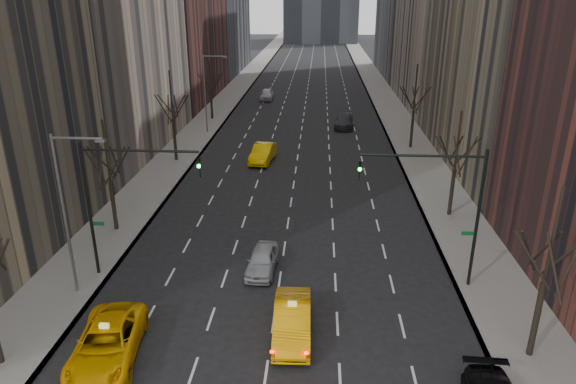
# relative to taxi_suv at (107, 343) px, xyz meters

# --- Properties ---
(sidewalk_left) EXTENTS (4.50, 320.00, 0.15)m
(sidewalk_left) POSITION_rel_taxi_suv_xyz_m (-4.95, 65.31, -0.75)
(sidewalk_left) COLOR slate
(sidewalk_left) RESTS_ON ground
(sidewalk_right) EXTENTS (4.50, 320.00, 0.15)m
(sidewalk_right) POSITION_rel_taxi_suv_xyz_m (19.55, 65.31, -0.75)
(sidewalk_right) COLOR slate
(sidewalk_right) RESTS_ON ground
(tree_lw_b) EXTENTS (3.36, 3.50, 7.82)m
(tree_lw_b) POSITION_rel_taxi_suv_xyz_m (-4.70, 13.31, 2.89)
(tree_lw_b) COLOR black
(tree_lw_b) RESTS_ON ground
(tree_lw_c) EXTENTS (3.36, 3.50, 8.74)m
(tree_lw_c) POSITION_rel_taxi_suv_xyz_m (-4.70, 29.31, 3.21)
(tree_lw_c) COLOR black
(tree_lw_c) RESTS_ON ground
(tree_lw_d) EXTENTS (3.36, 3.50, 7.36)m
(tree_lw_d) POSITION_rel_taxi_suv_xyz_m (-4.70, 47.31, 2.73)
(tree_lw_d) COLOR black
(tree_lw_d) RESTS_ON ground
(tree_rw_a) EXTENTS (3.36, 3.50, 8.28)m
(tree_rw_a) POSITION_rel_taxi_suv_xyz_m (19.30, 1.31, 3.05)
(tree_rw_a) COLOR black
(tree_rw_a) RESTS_ON ground
(tree_rw_b) EXTENTS (3.36, 3.50, 7.82)m
(tree_rw_b) POSITION_rel_taxi_suv_xyz_m (19.30, 17.31, 2.89)
(tree_rw_b) COLOR black
(tree_rw_b) RESTS_ON ground
(tree_rw_c) EXTENTS (3.36, 3.50, 8.74)m
(tree_rw_c) POSITION_rel_taxi_suv_xyz_m (19.30, 35.31, 3.21)
(tree_rw_c) COLOR black
(tree_rw_c) RESTS_ON ground
(traffic_mast_left) EXTENTS (6.69, 0.39, 8.00)m
(traffic_mast_left) POSITION_rel_taxi_suv_xyz_m (-1.81, 7.30, 4.66)
(traffic_mast_left) COLOR black
(traffic_mast_left) RESTS_ON ground
(traffic_mast_right) EXTENTS (6.69, 0.39, 8.00)m
(traffic_mast_right) POSITION_rel_taxi_suv_xyz_m (16.40, 7.30, 4.66)
(traffic_mast_right) COLOR black
(traffic_mast_right) RESTS_ON ground
(streetlight_near) EXTENTS (2.83, 0.22, 9.00)m
(streetlight_near) POSITION_rel_taxi_suv_xyz_m (-3.54, 5.31, 4.79)
(streetlight_near) COLOR slate
(streetlight_near) RESTS_ON ground
(streetlight_far) EXTENTS (2.83, 0.22, 9.00)m
(streetlight_far) POSITION_rel_taxi_suv_xyz_m (-3.54, 40.31, 4.79)
(streetlight_far) COLOR slate
(streetlight_far) RESTS_ON ground
(taxi_suv) EXTENTS (3.49, 6.27, 1.66)m
(taxi_suv) POSITION_rel_taxi_suv_xyz_m (0.00, 0.00, 0.00)
(taxi_suv) COLOR #EFAB05
(taxi_suv) RESTS_ON ground
(taxi_sedan) EXTENTS (1.91, 5.12, 1.67)m
(taxi_sedan) POSITION_rel_taxi_suv_xyz_m (8.30, 2.25, 0.01)
(taxi_sedan) COLOR #FFA405
(taxi_sedan) RESTS_ON ground
(silver_sedan_ahead) EXTENTS (1.93, 4.25, 1.41)m
(silver_sedan_ahead) POSITION_rel_taxi_suv_xyz_m (6.17, 8.39, -0.12)
(silver_sedan_ahead) COLOR #9D9FA5
(silver_sedan_ahead) RESTS_ON ground
(far_taxi) EXTENTS (2.43, 5.41, 1.72)m
(far_taxi) POSITION_rel_taxi_suv_xyz_m (3.93, 29.74, 0.03)
(far_taxi) COLOR #FFC805
(far_taxi) RESTS_ON ground
(far_suv_grey) EXTENTS (2.73, 5.81, 1.64)m
(far_suv_grey) POSITION_rel_taxi_suv_xyz_m (12.49, 44.21, -0.01)
(far_suv_grey) COLOR #2A2A2F
(far_suv_grey) RESTS_ON ground
(far_car_white) EXTENTS (1.97, 4.88, 1.66)m
(far_car_white) POSITION_rel_taxi_suv_xyz_m (1.16, 61.07, 0.00)
(far_car_white) COLOR #BCBCBC
(far_car_white) RESTS_ON ground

